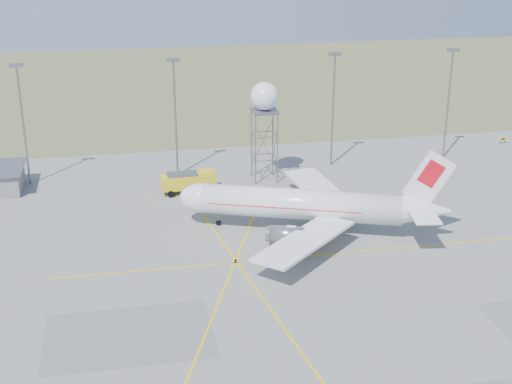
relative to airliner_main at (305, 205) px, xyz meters
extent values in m
cube|color=olive|center=(-5.62, 101.97, -4.01)|extent=(400.00, 120.00, 0.03)
cylinder|color=slate|center=(-40.62, 27.97, 5.97)|extent=(0.36, 0.36, 20.00)
cube|color=slate|center=(-40.62, 27.97, 16.17)|extent=(2.20, 0.50, 0.60)
cylinder|color=slate|center=(-15.62, 27.97, 5.97)|extent=(0.36, 0.36, 20.00)
cube|color=slate|center=(-15.62, 27.97, 16.17)|extent=(2.20, 0.50, 0.60)
cylinder|color=slate|center=(12.38, 27.97, 5.97)|extent=(0.36, 0.36, 20.00)
cube|color=slate|center=(12.38, 27.97, 16.17)|extent=(2.20, 0.50, 0.60)
cylinder|color=slate|center=(34.38, 27.97, 5.97)|extent=(0.36, 0.36, 20.00)
cube|color=slate|center=(34.38, 27.97, 16.17)|extent=(2.20, 0.50, 0.60)
cylinder|color=black|center=(49.38, 33.97, -3.63)|extent=(0.10, 0.10, 0.80)
cylinder|color=black|center=(50.58, 33.97, -3.63)|extent=(0.10, 0.10, 0.80)
cube|color=yellow|center=(49.98, 33.97, -3.08)|extent=(1.60, 0.15, 0.50)
cube|color=black|center=(49.98, 33.89, -3.08)|extent=(0.80, 0.03, 0.30)
cylinder|color=white|center=(-0.62, 0.24, 0.11)|extent=(28.04, 14.14, 4.36)
ellipsoid|color=white|center=(-13.86, 5.27, 0.11)|extent=(8.07, 6.55, 4.36)
cube|color=black|center=(-15.09, 5.73, 0.77)|extent=(2.39, 2.83, 1.06)
cone|color=white|center=(15.68, -5.96, 0.44)|extent=(7.66, 6.40, 4.36)
cube|color=white|center=(15.68, -5.96, 5.02)|extent=(6.64, 2.79, 8.20)
cube|color=red|center=(15.88, -6.03, 5.78)|extent=(3.64, 1.68, 4.20)
cube|color=white|center=(16.41, -2.50, 0.99)|extent=(5.39, 6.84, 0.20)
cube|color=white|center=(13.93, -9.02, 0.99)|extent=(5.39, 6.84, 0.20)
cube|color=white|center=(4.39, 8.82, -0.98)|extent=(6.79, 17.84, 0.39)
cube|color=white|center=(-2.58, -9.51, -0.98)|extent=(16.29, 15.75, 0.39)
cylinder|color=slate|center=(0.61, 6.53, -1.96)|extent=(5.17, 3.97, 2.51)
cylinder|color=slate|center=(-3.88, -5.29, -1.96)|extent=(5.17, 3.97, 2.51)
cube|color=red|center=(-2.66, 1.01, 0.22)|extent=(21.94, 11.85, 0.13)
cylinder|color=black|center=(-11.83, 4.49, -3.54)|extent=(0.98, 0.98, 0.98)
cube|color=black|center=(1.42, -0.54, -3.54)|extent=(3.34, 6.50, 0.98)
cylinder|color=slate|center=(1.42, -0.54, -3.05)|extent=(0.34, 0.34, 1.96)
cylinder|color=slate|center=(-3.12, 20.60, 2.08)|extent=(0.23, 0.23, 12.21)
cylinder|color=slate|center=(0.64, 20.60, 2.08)|extent=(0.23, 0.23, 12.21)
cylinder|color=slate|center=(0.64, 24.36, 2.08)|extent=(0.23, 0.23, 12.21)
cylinder|color=slate|center=(-3.12, 24.36, 2.08)|extent=(0.23, 0.23, 12.21)
cube|color=slate|center=(-1.24, 22.48, 8.18)|extent=(4.36, 4.36, 0.23)
sphere|color=white|center=(-1.24, 22.48, 10.63)|extent=(4.70, 4.70, 4.70)
cube|color=gold|center=(-14.68, 18.81, -2.06)|extent=(8.97, 3.37, 2.16)
cube|color=gold|center=(-11.53, 18.96, -1.18)|extent=(2.49, 2.86, 1.38)
cube|color=black|center=(-10.85, 18.99, -1.08)|extent=(0.22, 2.56, 0.98)
cube|color=slate|center=(-15.66, 18.76, -0.79)|extent=(5.02, 2.59, 0.39)
camera|label=1|loc=(-24.98, -90.56, 37.87)|focal=50.00mm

